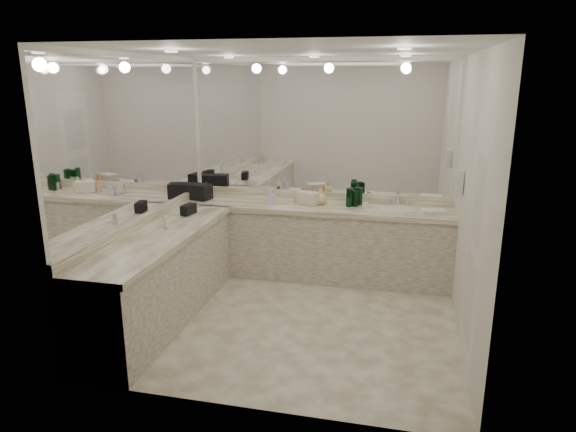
% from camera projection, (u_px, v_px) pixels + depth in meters
% --- Properties ---
extents(floor, '(3.20, 3.20, 0.00)m').
position_uv_depth(floor, '(294.00, 319.00, 5.21)').
color(floor, beige).
rests_on(floor, ground).
extents(ceiling, '(3.20, 3.20, 0.00)m').
position_uv_depth(ceiling, '(295.00, 50.00, 4.53)').
color(ceiling, white).
rests_on(ceiling, floor).
extents(wall_back, '(3.20, 0.02, 2.60)m').
position_uv_depth(wall_back, '(321.00, 168.00, 6.28)').
color(wall_back, silver).
rests_on(wall_back, floor).
extents(wall_left, '(0.02, 3.00, 2.60)m').
position_uv_depth(wall_left, '(141.00, 186.00, 5.22)').
color(wall_left, silver).
rests_on(wall_left, floor).
extents(wall_right, '(0.02, 3.00, 2.60)m').
position_uv_depth(wall_right, '(472.00, 203.00, 4.53)').
color(wall_right, silver).
rests_on(wall_right, floor).
extents(vanity_back_base, '(3.20, 0.60, 0.84)m').
position_uv_depth(vanity_back_base, '(315.00, 243.00, 6.23)').
color(vanity_back_base, beige).
rests_on(vanity_back_base, floor).
extents(vanity_back_top, '(3.20, 0.64, 0.06)m').
position_uv_depth(vanity_back_top, '(316.00, 208.00, 6.10)').
color(vanity_back_top, white).
rests_on(vanity_back_top, vanity_back_base).
extents(vanity_left_base, '(0.60, 2.40, 0.84)m').
position_uv_depth(vanity_left_base, '(160.00, 280.00, 5.10)').
color(vanity_left_base, beige).
rests_on(vanity_left_base, floor).
extents(vanity_left_top, '(0.64, 2.42, 0.06)m').
position_uv_depth(vanity_left_top, '(158.00, 237.00, 4.98)').
color(vanity_left_top, white).
rests_on(vanity_left_top, vanity_left_base).
extents(backsplash_back, '(3.20, 0.04, 0.10)m').
position_uv_depth(backsplash_back, '(320.00, 196.00, 6.36)').
color(backsplash_back, white).
rests_on(backsplash_back, vanity_back_top).
extents(backsplash_left, '(0.04, 3.00, 0.10)m').
position_uv_depth(backsplash_left, '(146.00, 219.00, 5.30)').
color(backsplash_left, white).
rests_on(backsplash_left, vanity_left_top).
extents(mirror_back, '(3.12, 0.01, 1.55)m').
position_uv_depth(mirror_back, '(321.00, 129.00, 6.15)').
color(mirror_back, white).
rests_on(mirror_back, wall_back).
extents(mirror_left, '(0.01, 2.92, 1.55)m').
position_uv_depth(mirror_left, '(139.00, 139.00, 5.09)').
color(mirror_left, white).
rests_on(mirror_left, wall_left).
extents(sink, '(0.44, 0.44, 0.03)m').
position_uv_depth(sink, '(397.00, 210.00, 5.90)').
color(sink, white).
rests_on(sink, vanity_back_top).
extents(faucet, '(0.24, 0.16, 0.14)m').
position_uv_depth(faucet, '(398.00, 199.00, 6.08)').
color(faucet, silver).
rests_on(faucet, vanity_back_top).
extents(wall_phone, '(0.06, 0.10, 0.24)m').
position_uv_depth(wall_phone, '(460.00, 182.00, 5.18)').
color(wall_phone, white).
rests_on(wall_phone, wall_right).
extents(door, '(0.02, 0.82, 2.10)m').
position_uv_depth(door, '(474.00, 247.00, 4.12)').
color(door, white).
rests_on(door, wall_right).
extents(black_toiletry_bag, '(0.36, 0.26, 0.18)m').
position_uv_depth(black_toiletry_bag, '(198.00, 192.00, 6.37)').
color(black_toiletry_bag, black).
rests_on(black_toiletry_bag, vanity_back_top).
extents(black_bag_spill, '(0.12, 0.21, 0.11)m').
position_uv_depth(black_bag_spill, '(188.00, 210.00, 5.67)').
color(black_bag_spill, black).
rests_on(black_bag_spill, vanity_left_top).
extents(cream_cosmetic_case, '(0.29, 0.24, 0.14)m').
position_uv_depth(cream_cosmetic_case, '(309.00, 199.00, 6.12)').
color(cream_cosmetic_case, beige).
rests_on(cream_cosmetic_case, vanity_back_top).
extents(hand_towel, '(0.29, 0.22, 0.04)m').
position_uv_depth(hand_towel, '(434.00, 211.00, 5.73)').
color(hand_towel, white).
rests_on(hand_towel, vanity_back_top).
extents(lotion_left, '(0.05, 0.05, 0.12)m').
position_uv_depth(lotion_left, '(166.00, 223.00, 5.15)').
color(lotion_left, white).
rests_on(lotion_left, vanity_left_top).
extents(soap_bottle_a, '(0.10, 0.10, 0.20)m').
position_uv_depth(soap_bottle_a, '(270.00, 193.00, 6.26)').
color(soap_bottle_a, white).
rests_on(soap_bottle_a, vanity_back_top).
extents(soap_bottle_b, '(0.09, 0.09, 0.19)m').
position_uv_depth(soap_bottle_b, '(271.00, 197.00, 6.11)').
color(soap_bottle_b, silver).
rests_on(soap_bottle_b, vanity_back_top).
extents(soap_bottle_c, '(0.16, 0.16, 0.19)m').
position_uv_depth(soap_bottle_c, '(321.00, 196.00, 6.12)').
color(soap_bottle_c, '#E5C97F').
rests_on(soap_bottle_c, vanity_back_top).
extents(green_bottle_0, '(0.06, 0.06, 0.21)m').
position_uv_depth(green_bottle_0, '(357.00, 196.00, 6.08)').
color(green_bottle_0, '#0F5022').
rests_on(green_bottle_0, vanity_back_top).
extents(green_bottle_1, '(0.07, 0.07, 0.19)m').
position_uv_depth(green_bottle_1, '(355.00, 198.00, 6.01)').
color(green_bottle_1, '#0F5022').
rests_on(green_bottle_1, vanity_back_top).
extents(green_bottle_2, '(0.07, 0.07, 0.20)m').
position_uv_depth(green_bottle_2, '(350.00, 196.00, 6.09)').
color(green_bottle_2, '#0F5022').
rests_on(green_bottle_2, vanity_back_top).
extents(green_bottle_3, '(0.07, 0.07, 0.22)m').
position_uv_depth(green_bottle_3, '(349.00, 198.00, 6.00)').
color(green_bottle_3, '#0F5022').
rests_on(green_bottle_3, vanity_back_top).
extents(green_bottle_4, '(0.07, 0.07, 0.21)m').
position_uv_depth(green_bottle_4, '(360.00, 196.00, 6.09)').
color(green_bottle_4, '#0F5022').
rests_on(green_bottle_4, vanity_back_top).
extents(amenity_bottle_0, '(0.06, 0.06, 0.10)m').
position_uv_depth(amenity_bottle_0, '(351.00, 200.00, 6.13)').
color(amenity_bottle_0, white).
rests_on(amenity_bottle_0, vanity_back_top).
extents(amenity_bottle_1, '(0.04, 0.04, 0.11)m').
position_uv_depth(amenity_bottle_1, '(272.00, 196.00, 6.33)').
color(amenity_bottle_1, '#3F3F4C').
rests_on(amenity_bottle_1, vanity_back_top).
extents(amenity_bottle_2, '(0.04, 0.04, 0.15)m').
position_uv_depth(amenity_bottle_2, '(319.00, 197.00, 6.19)').
color(amenity_bottle_2, '#E57F66').
rests_on(amenity_bottle_2, vanity_back_top).
extents(amenity_bottle_3, '(0.06, 0.06, 0.09)m').
position_uv_depth(amenity_bottle_3, '(350.00, 201.00, 6.09)').
color(amenity_bottle_3, silver).
rests_on(amenity_bottle_3, vanity_back_top).
extents(amenity_bottle_4, '(0.06, 0.06, 0.10)m').
position_uv_depth(amenity_bottle_4, '(296.00, 199.00, 6.20)').
color(amenity_bottle_4, '#E0B28C').
rests_on(amenity_bottle_4, vanity_back_top).
extents(amenity_bottle_5, '(0.06, 0.06, 0.07)m').
position_uv_depth(amenity_bottle_5, '(365.00, 205.00, 5.95)').
color(amenity_bottle_5, white).
rests_on(amenity_bottle_5, vanity_back_top).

